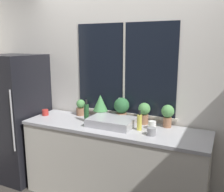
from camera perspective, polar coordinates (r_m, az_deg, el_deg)
The scene contains 15 objects.
wall_back at distance 3.11m, azimuth 3.03°, elevation 2.46°, with size 8.00×0.09×2.70m.
wall_left at distance 4.98m, azimuth -16.87°, elevation 5.49°, with size 0.06×7.00×2.70m.
counter at distance 3.06m, azimuth 0.14°, elevation -15.14°, with size 2.16×0.62×0.93m.
refrigerator at distance 3.76m, azimuth -21.25°, elevation -4.39°, with size 0.75×0.74×1.72m.
sink at distance 2.88m, azimuth -0.03°, elevation -5.86°, with size 0.51×0.42×0.28m.
potted_plant_far_left at distance 3.31m, azimuth -7.14°, elevation -2.62°, with size 0.12×0.12×0.21m.
potted_plant_left at distance 3.14m, azimuth -2.68°, elevation -1.85°, with size 0.19×0.19×0.30m.
potted_plant_center at distance 3.03m, azimuth 2.21°, elevation -2.65°, with size 0.19×0.19×0.29m.
potted_plant_right at distance 2.94m, azimuth 7.37°, elevation -3.60°, with size 0.14×0.14×0.25m.
potted_plant_far_right at distance 2.87m, azimuth 12.60°, elevation -4.03°, with size 0.14×0.14×0.26m.
soap_bottle at distance 2.74m, azimuth 6.28°, elevation -5.92°, with size 0.05×0.05×0.22m.
bottle_tall at distance 3.02m, azimuth -5.88°, elevation -3.75°, with size 0.06×0.06×0.27m.
mug_grey at distance 2.61m, azimuth 8.99°, elevation -8.02°, with size 0.09×0.09×0.08m.
mug_red at distance 3.40m, azimuth -15.00°, elevation -3.66°, with size 0.08×0.08×0.08m.
mug_white at distance 2.81m, azimuth 9.17°, elevation -6.56°, with size 0.09×0.09×0.09m.
Camera 1 is at (1.16, -2.17, 1.86)m, focal length 40.00 mm.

